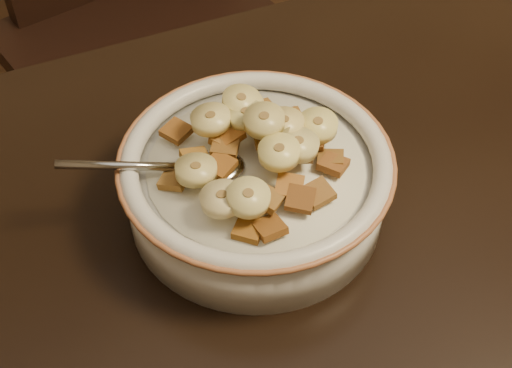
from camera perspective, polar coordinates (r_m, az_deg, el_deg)
name	(u,v)px	position (r m, az deg, el deg)	size (l,w,h in m)	color
chair	(159,31)	(1.20, -7.78, 12.06)	(0.45, 0.45, 1.01)	black
cereal_bowl	(256,189)	(0.57, 0.00, -0.37)	(0.20, 0.20, 0.05)	silver
milk	(256,167)	(0.55, 0.00, 1.34)	(0.17, 0.17, 0.00)	#EBE7CB
spoon	(214,167)	(0.55, -3.41, 1.33)	(0.04, 0.05, 0.01)	gray
cereal_square_0	(333,164)	(0.55, 6.20, 1.58)	(0.02, 0.02, 0.01)	brown
cereal_square_1	(225,146)	(0.54, -2.47, 3.02)	(0.02, 0.02, 0.01)	brown
cereal_square_2	(267,138)	(0.55, 0.92, 3.69)	(0.02, 0.02, 0.01)	brown
cereal_square_3	(220,166)	(0.53, -2.91, 1.49)	(0.02, 0.02, 0.01)	brown
cereal_square_4	(267,199)	(0.51, 0.91, -1.17)	(0.02, 0.02, 0.01)	brown
cereal_square_5	(195,157)	(0.54, -4.89, 2.14)	(0.02, 0.02, 0.01)	brown
cereal_square_6	(318,193)	(0.52, 5.00, -0.72)	(0.02, 0.02, 0.01)	brown
cereal_square_7	(228,196)	(0.51, -2.28, -0.95)	(0.02, 0.02, 0.01)	olive
cereal_square_8	(226,139)	(0.55, -2.43, 3.63)	(0.02, 0.02, 0.01)	#9D6830
cereal_square_9	(300,199)	(0.51, 3.57, -1.21)	(0.02, 0.02, 0.01)	brown
cereal_square_10	(229,134)	(0.55, -2.20, 3.98)	(0.02, 0.02, 0.01)	#91541C
cereal_square_11	(255,123)	(0.57, -0.08, 4.92)	(0.02, 0.02, 0.01)	brown
cereal_square_12	(249,229)	(0.50, -0.58, -3.63)	(0.02, 0.02, 0.01)	brown
cereal_square_13	(284,130)	(0.55, 2.25, 4.36)	(0.02, 0.02, 0.01)	brown
cereal_square_14	(174,179)	(0.54, -6.55, 0.37)	(0.02, 0.02, 0.01)	olive
cereal_square_15	(331,159)	(0.55, 5.98, 2.01)	(0.02, 0.02, 0.01)	brown
cereal_square_16	(270,228)	(0.50, 1.10, -3.52)	(0.02, 0.02, 0.01)	brown
cereal_square_17	(176,131)	(0.57, -6.39, 4.23)	(0.02, 0.02, 0.01)	brown
cereal_square_18	(295,128)	(0.57, 3.11, 4.48)	(0.02, 0.02, 0.01)	#985020
cereal_square_19	(303,140)	(0.55, 3.76, 3.50)	(0.02, 0.02, 0.01)	olive
cereal_square_20	(289,187)	(0.52, 2.69, -0.21)	(0.02, 0.02, 0.01)	#9E6122
cereal_square_21	(291,120)	(0.58, 2.84, 5.15)	(0.02, 0.02, 0.01)	olive
cereal_square_22	(283,131)	(0.55, 2.19, 4.25)	(0.02, 0.02, 0.01)	brown
cereal_square_23	(312,138)	(0.56, 4.49, 3.67)	(0.02, 0.02, 0.01)	brown
cereal_square_24	(208,167)	(0.53, -3.85, 1.33)	(0.02, 0.02, 0.01)	brown
cereal_square_25	(264,110)	(0.59, 0.61, 5.93)	(0.02, 0.02, 0.01)	brown
cereal_square_26	(290,118)	(0.57, 2.74, 5.27)	(0.02, 0.02, 0.01)	brown
cereal_square_27	(300,151)	(0.54, 3.52, 2.63)	(0.02, 0.02, 0.01)	brown
cereal_square_28	(271,122)	(0.56, 1.20, 5.00)	(0.02, 0.02, 0.01)	#98681A
banana_slice_0	(246,115)	(0.56, -0.82, 5.51)	(0.03, 0.03, 0.01)	#DACB74
banana_slice_1	(244,104)	(0.57, -0.98, 6.41)	(0.03, 0.03, 0.01)	#D7C27F
banana_slice_2	(211,119)	(0.55, -3.64, 5.18)	(0.03, 0.03, 0.01)	#FAE183
banana_slice_3	(196,170)	(0.52, -4.82, 1.12)	(0.03, 0.03, 0.01)	#D9C369
banana_slice_4	(222,199)	(0.50, -2.74, -1.19)	(0.03, 0.03, 0.01)	beige
banana_slice_5	(241,101)	(0.57, -1.17, 6.62)	(0.03, 0.03, 0.01)	#FBE293
banana_slice_6	(284,124)	(0.55, 2.26, 4.85)	(0.03, 0.03, 0.01)	#E3CC76
banana_slice_7	(318,125)	(0.55, 4.97, 4.69)	(0.03, 0.03, 0.01)	#DCCE7A
banana_slice_8	(248,198)	(0.50, -0.61, -1.09)	(0.03, 0.03, 0.01)	#FEEF85
banana_slice_9	(298,145)	(0.53, 3.41, 3.16)	(0.03, 0.03, 0.01)	beige
banana_slice_10	(279,152)	(0.52, 1.86, 2.55)	(0.03, 0.03, 0.01)	#F6DE79
banana_slice_11	(264,120)	(0.53, 0.65, 5.11)	(0.03, 0.03, 0.01)	#E3CC7B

